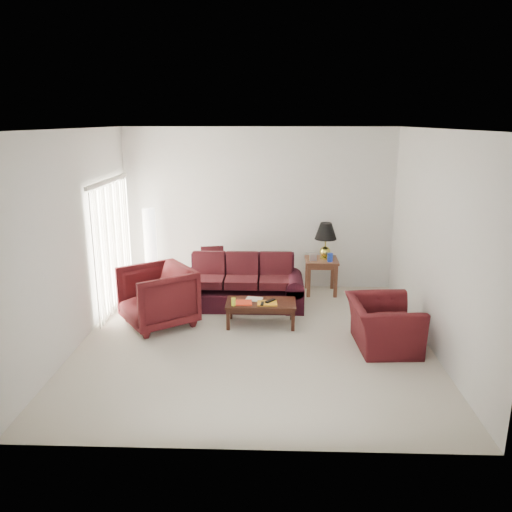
# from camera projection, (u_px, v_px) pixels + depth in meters

# --- Properties ---
(floor) EXTENTS (5.00, 5.00, 0.00)m
(floor) POSITION_uv_depth(u_px,v_px,m) (254.00, 341.00, 7.28)
(floor) COLOR beige
(floor) RESTS_ON ground
(blinds) EXTENTS (0.10, 2.00, 2.16)m
(blinds) POSITION_uv_depth(u_px,v_px,m) (112.00, 246.00, 8.33)
(blinds) COLOR silver
(blinds) RESTS_ON ground
(sofa) EXTENTS (2.13, 0.98, 0.86)m
(sofa) POSITION_uv_depth(u_px,v_px,m) (242.00, 282.00, 8.52)
(sofa) COLOR black
(sofa) RESTS_ON ground
(throw_pillow) EXTENTS (0.44, 0.28, 0.42)m
(throw_pillow) POSITION_uv_depth(u_px,v_px,m) (212.00, 257.00, 9.12)
(throw_pillow) COLOR black
(throw_pillow) RESTS_ON sofa
(end_table) EXTENTS (0.64, 0.64, 0.65)m
(end_table) POSITION_uv_depth(u_px,v_px,m) (321.00, 276.00, 9.23)
(end_table) COLOR #53311C
(end_table) RESTS_ON ground
(table_lamp) EXTENTS (0.53, 0.53, 0.67)m
(table_lamp) POSITION_uv_depth(u_px,v_px,m) (325.00, 241.00, 9.09)
(table_lamp) COLOR gold
(table_lamp) RESTS_ON end_table
(clock) EXTENTS (0.13, 0.06, 0.13)m
(clock) POSITION_uv_depth(u_px,v_px,m) (313.00, 257.00, 9.03)
(clock) COLOR silver
(clock) RESTS_ON end_table
(blue_canister) EXTENTS (0.10, 0.10, 0.16)m
(blue_canister) POSITION_uv_depth(u_px,v_px,m) (330.00, 257.00, 8.96)
(blue_canister) COLOR #1A38AF
(blue_canister) RESTS_ON end_table
(picture_frame) EXTENTS (0.15, 0.18, 0.05)m
(picture_frame) POSITION_uv_depth(u_px,v_px,m) (310.00, 252.00, 9.30)
(picture_frame) COLOR silver
(picture_frame) RESTS_ON end_table
(floor_lamp) EXTENTS (0.28, 0.28, 1.60)m
(floor_lamp) POSITION_uv_depth(u_px,v_px,m) (151.00, 250.00, 9.15)
(floor_lamp) COLOR white
(floor_lamp) RESTS_ON ground
(armchair_left) EXTENTS (1.41, 1.40, 0.93)m
(armchair_left) POSITION_uv_depth(u_px,v_px,m) (157.00, 296.00, 7.74)
(armchair_left) COLOR #3F0E11
(armchair_left) RESTS_ON ground
(armchair_right) EXTENTS (0.98, 1.10, 0.68)m
(armchair_right) POSITION_uv_depth(u_px,v_px,m) (383.00, 324.00, 7.00)
(armchair_right) COLOR #3E0E11
(armchair_right) RESTS_ON ground
(coffee_table) EXTENTS (1.18, 0.80, 0.38)m
(coffee_table) POSITION_uv_depth(u_px,v_px,m) (261.00, 313.00, 7.80)
(coffee_table) COLOR black
(coffee_table) RESTS_ON ground
(magazine_red) EXTENTS (0.32, 0.25, 0.02)m
(magazine_red) POSITION_uv_depth(u_px,v_px,m) (242.00, 303.00, 7.70)
(magazine_red) COLOR red
(magazine_red) RESTS_ON coffee_table
(magazine_white) EXTENTS (0.29, 0.24, 0.01)m
(magazine_white) POSITION_uv_depth(u_px,v_px,m) (254.00, 299.00, 7.85)
(magazine_white) COLOR silver
(magazine_white) RESTS_ON coffee_table
(magazine_orange) EXTENTS (0.31, 0.24, 0.02)m
(magazine_orange) POSITION_uv_depth(u_px,v_px,m) (267.00, 303.00, 7.67)
(magazine_orange) COLOR orange
(magazine_orange) RESTS_ON coffee_table
(remote_a) EXTENTS (0.06, 0.15, 0.02)m
(remote_a) POSITION_uv_depth(u_px,v_px,m) (262.00, 304.00, 7.61)
(remote_a) COLOR black
(remote_a) RESTS_ON coffee_table
(remote_b) EXTENTS (0.16, 0.18, 0.02)m
(remote_b) POSITION_uv_depth(u_px,v_px,m) (270.00, 301.00, 7.72)
(remote_b) COLOR black
(remote_b) RESTS_ON coffee_table
(yellow_glass) EXTENTS (0.08, 0.08, 0.12)m
(yellow_glass) POSITION_uv_depth(u_px,v_px,m) (233.00, 302.00, 7.59)
(yellow_glass) COLOR #ECF837
(yellow_glass) RESTS_ON coffee_table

